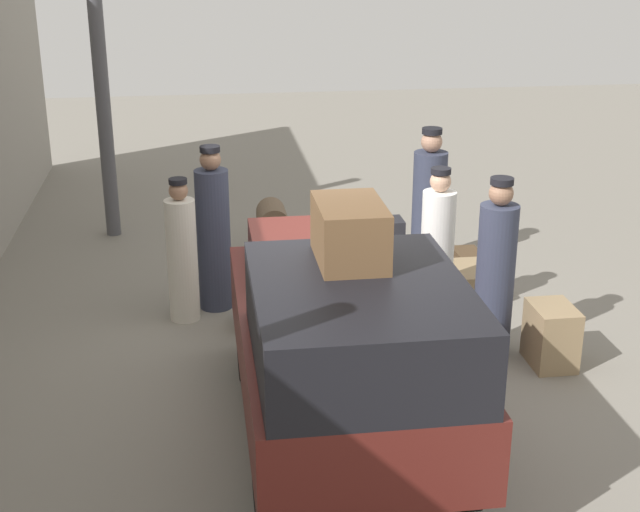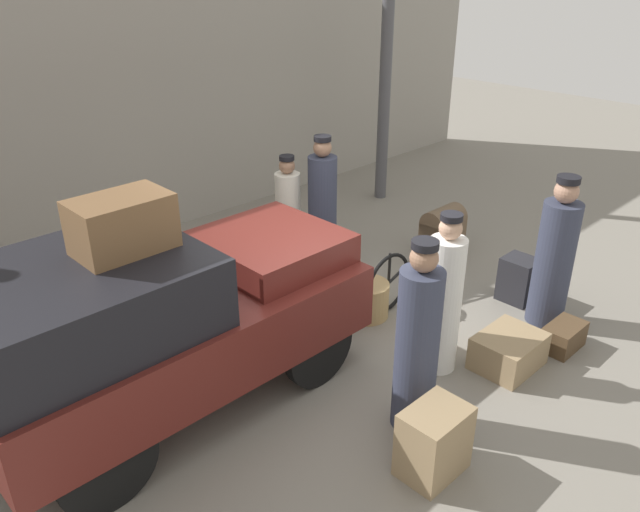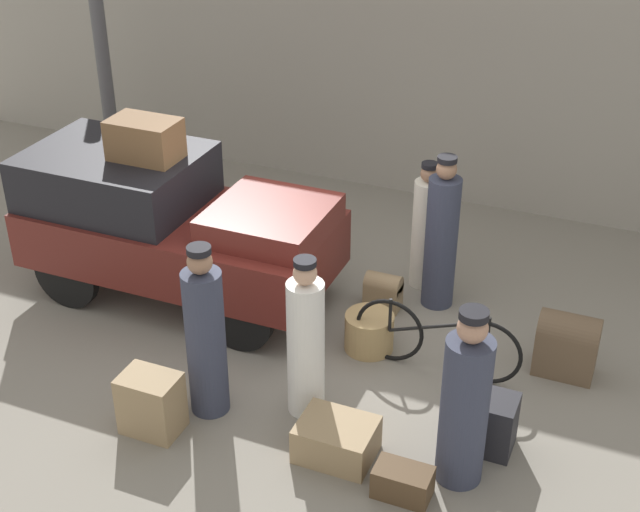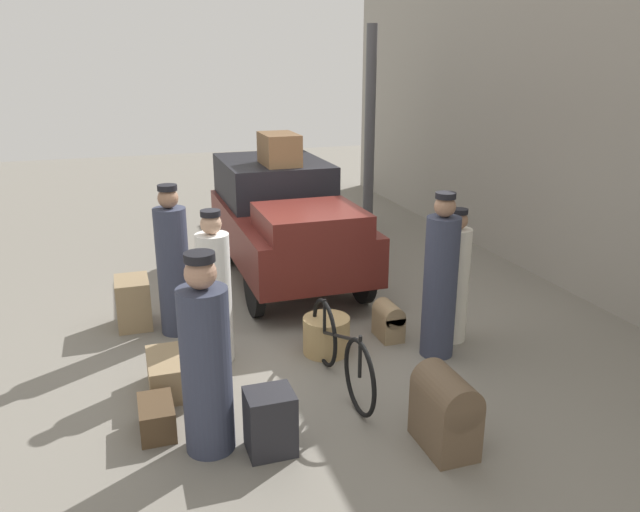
{
  "view_description": "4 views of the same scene",
  "coord_description": "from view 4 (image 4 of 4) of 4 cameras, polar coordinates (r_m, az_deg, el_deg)",
  "views": [
    {
      "loc": [
        -8.16,
        1.37,
        4.09
      ],
      "look_at": [
        0.2,
        0.2,
        0.95
      ],
      "focal_mm": 50.0,
      "sensor_mm": 36.0,
      "label": 1
    },
    {
      "loc": [
        -4.01,
        -4.14,
        3.88
      ],
      "look_at": [
        0.2,
        0.2,
        0.95
      ],
      "focal_mm": 35.0,
      "sensor_mm": 36.0,
      "label": 2
    },
    {
      "loc": [
        3.42,
        -7.48,
        5.71
      ],
      "look_at": [
        0.2,
        0.2,
        0.95
      ],
      "focal_mm": 50.0,
      "sensor_mm": 36.0,
      "label": 3
    },
    {
      "loc": [
        6.95,
        -2.01,
        3.25
      ],
      "look_at": [
        0.2,
        0.2,
        0.95
      ],
      "focal_mm": 35.0,
      "sensor_mm": 36.0,
      "label": 4
    }
  ],
  "objects": [
    {
      "name": "ground_plane",
      "position": [
        7.94,
        -1.83,
        -6.25
      ],
      "size": [
        30.0,
        30.0,
        0.0
      ],
      "primitive_type": "plane",
      "color": "gray"
    },
    {
      "name": "station_building_facade",
      "position": [
        9.3,
        23.31,
        10.33
      ],
      "size": [
        16.0,
        0.15,
        4.5
      ],
      "color": "gray",
      "rests_on": "ground"
    },
    {
      "name": "canopy_pillar_left",
      "position": [
        12.07,
        4.57,
        11.43
      ],
      "size": [
        0.2,
        0.2,
        3.79
      ],
      "color": "#4C4C51",
      "rests_on": "ground"
    },
    {
      "name": "truck",
      "position": [
        9.27,
        -3.29,
        3.57
      ],
      "size": [
        3.59,
        1.66,
        1.7
      ],
      "color": "black",
      "rests_on": "ground"
    },
    {
      "name": "bicycle",
      "position": [
        6.37,
        1.91,
        -8.8
      ],
      "size": [
        1.78,
        0.04,
        0.8
      ],
      "color": "black",
      "rests_on": "ground"
    },
    {
      "name": "wicker_basket",
      "position": [
        7.14,
        0.58,
        -7.24
      ],
      "size": [
        0.53,
        0.53,
        0.42
      ],
      "color": "tan",
      "rests_on": "ground"
    },
    {
      "name": "porter_carrying_trunk",
      "position": [
        6.98,
        10.94,
        -2.39
      ],
      "size": [
        0.37,
        0.37,
        1.87
      ],
      "color": "#33384C",
      "rests_on": "ground"
    },
    {
      "name": "porter_with_bicycle",
      "position": [
        5.33,
        -10.38,
        -9.66
      ],
      "size": [
        0.42,
        0.42,
        1.77
      ],
      "color": "#33384C",
      "rests_on": "ground"
    },
    {
      "name": "conductor_in_dark_uniform",
      "position": [
        6.86,
        -9.6,
        -3.38
      ],
      "size": [
        0.36,
        0.36,
        1.71
      ],
      "color": "white",
      "rests_on": "ground"
    },
    {
      "name": "porter_lifting_near_truck",
      "position": [
        7.63,
        -13.27,
        -0.95
      ],
      "size": [
        0.38,
        0.38,
        1.83
      ],
      "color": "#33384C",
      "rests_on": "ground"
    },
    {
      "name": "porter_standing_middle",
      "position": [
        7.42,
        12.21,
        -2.27
      ],
      "size": [
        0.33,
        0.33,
        1.6
      ],
      "color": "silver",
      "rests_on": "ground"
    },
    {
      "name": "trunk_umber_medium",
      "position": [
        5.97,
        -14.7,
        -14.08
      ],
      "size": [
        0.51,
        0.31,
        0.29
      ],
      "color": "#4C3823",
      "rests_on": "ground"
    },
    {
      "name": "trunk_large_brown",
      "position": [
        7.53,
        6.28,
        -5.83
      ],
      "size": [
        0.42,
        0.26,
        0.45
      ],
      "color": "#937A56",
      "rests_on": "ground"
    },
    {
      "name": "suitcase_black_upright",
      "position": [
        8.13,
        -16.7,
        -4.09
      ],
      "size": [
        0.55,
        0.41,
        0.62
      ],
      "color": "#937A56",
      "rests_on": "ground"
    },
    {
      "name": "suitcase_small_leather",
      "position": [
        5.49,
        -4.58,
        -14.88
      ],
      "size": [
        0.36,
        0.4,
        0.56
      ],
      "color": "#232328",
      "rests_on": "ground"
    },
    {
      "name": "trunk_barrel_dark",
      "position": [
        5.58,
        11.4,
        -13.57
      ],
      "size": [
        0.62,
        0.38,
        0.71
      ],
      "color": "brown",
      "rests_on": "ground"
    },
    {
      "name": "suitcase_tan_flat",
      "position": [
        6.59,
        -12.99,
        -10.33
      ],
      "size": [
        0.7,
        0.55,
        0.36
      ],
      "color": "#937A56",
      "rests_on": "ground"
    },
    {
      "name": "trunk_on_truck_roof",
      "position": [
        9.28,
        -3.75,
        9.73
      ],
      "size": [
        0.77,
        0.5,
        0.46
      ],
      "color": "brown",
      "rests_on": "truck"
    }
  ]
}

